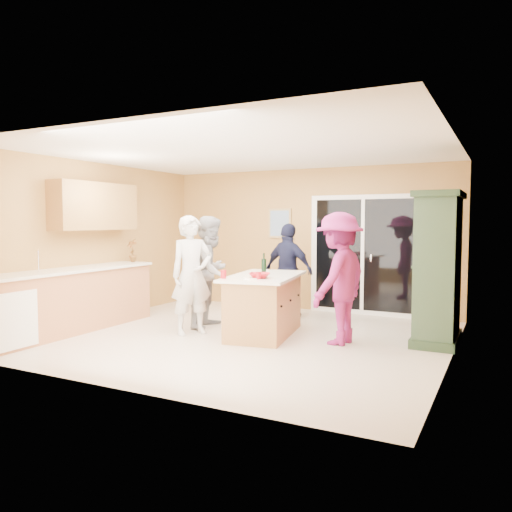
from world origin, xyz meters
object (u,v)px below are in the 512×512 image
at_px(kitchen_island, 264,307).
at_px(woman_magenta, 339,278).
at_px(woman_white, 192,275).
at_px(woman_navy, 289,271).
at_px(green_hutch, 438,270).
at_px(woman_grey, 211,272).

relative_size(kitchen_island, woman_magenta, 1.01).
bearing_deg(woman_white, woman_navy, 10.77).
bearing_deg(green_hutch, woman_grey, -171.78).
xyz_separation_m(kitchen_island, woman_navy, (-0.20, 1.36, 0.39)).
height_order(kitchen_island, woman_magenta, woman_magenta).
relative_size(kitchen_island, woman_grey, 1.04).
distance_m(woman_grey, woman_navy, 1.44).
relative_size(kitchen_island, woman_white, 1.03).
relative_size(green_hutch, woman_navy, 1.26).
bearing_deg(green_hutch, woman_navy, 163.49).
bearing_deg(woman_navy, green_hutch, 177.09).
xyz_separation_m(woman_white, woman_navy, (0.76, 1.78, -0.06)).
relative_size(woman_navy, woman_magenta, 0.91).
relative_size(green_hutch, woman_grey, 1.18).
height_order(woman_navy, woman_magenta, woman_magenta).
height_order(green_hutch, woman_navy, green_hutch).
xyz_separation_m(green_hutch, woman_magenta, (-1.17, -0.63, -0.11)).
relative_size(woman_white, woman_navy, 1.07).
distance_m(woman_navy, woman_magenta, 1.89).
bearing_deg(kitchen_island, woman_white, -165.98).
xyz_separation_m(kitchen_island, woman_magenta, (1.11, -0.00, 0.47)).
relative_size(green_hutch, woman_magenta, 1.15).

